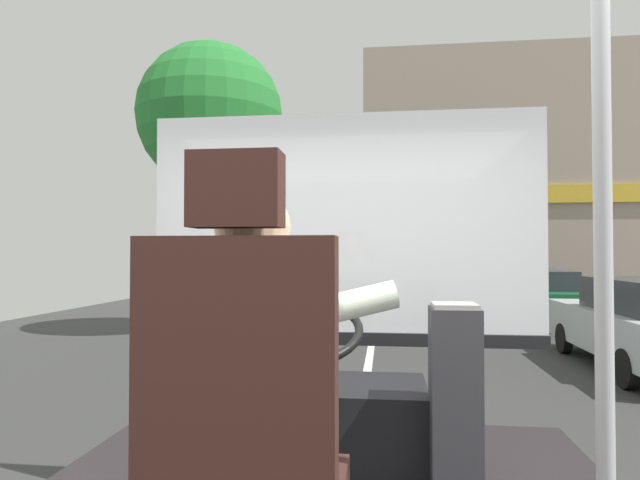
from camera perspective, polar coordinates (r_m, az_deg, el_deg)
The scene contains 11 objects.
ground at distance 10.77m, azimuth 5.54°, elevation -10.39°, with size 18.00×44.00×0.06m.
driver_seat at distance 1.49m, azimuth -7.76°, elevation -21.38°, with size 0.48×0.48×1.29m.
bus_driver at distance 1.55m, azimuth -6.61°, elevation -13.72°, with size 0.80×0.54×0.79m.
steering_console at distance 2.85m, azimuth -0.50°, elevation -18.29°, with size 1.10×0.98×0.84m.
handrail_pole at distance 1.52m, azimuth 27.59°, elevation 1.46°, with size 0.04×0.04×2.25m.
fare_box at distance 2.51m, azimuth 13.99°, elevation -16.05°, with size 0.21×0.23×0.83m.
windshield_panel at distance 3.46m, azimuth 2.51°, elevation -1.46°, with size 2.50×0.08×1.48m.
street_tree at distance 11.69m, azimuth -11.46°, elevation 12.44°, with size 2.99×2.99×5.99m.
shop_building at distance 22.34m, azimuth 17.84°, elevation 5.88°, with size 9.97×5.71×8.90m.
parked_car_green at distance 14.19m, azimuth 20.94°, elevation -5.38°, with size 2.00×4.31×1.25m.
parked_car_blue at distance 18.58m, azimuth 17.65°, elevation -4.35°, with size 1.94×4.33×1.30m.
Camera 1 is at (0.27, -1.83, 1.67)m, focal length 30.44 mm.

